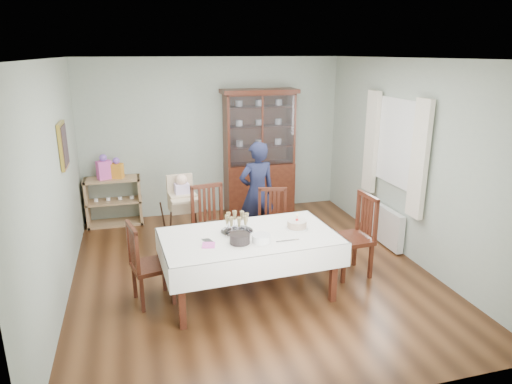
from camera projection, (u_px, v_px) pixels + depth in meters
name	position (u px, v px, depth m)	size (l,w,h in m)	color
floor	(251.00, 271.00, 6.02)	(5.00, 5.00, 0.00)	#593319
room_shell	(240.00, 137.00, 6.01)	(5.00, 5.00, 5.00)	#9EAA99
dining_table	(249.00, 265.00, 5.34)	(2.06, 1.25, 0.76)	#4C2313
china_cabinet	(259.00, 151.00, 7.96)	(1.30, 0.48, 2.18)	#4C2313
sideboard	(114.00, 201.00, 7.56)	(0.90, 0.38, 0.80)	tan
picture_frame	(63.00, 145.00, 5.71)	(0.04, 0.48, 0.58)	gold
window	(398.00, 143.00, 6.40)	(0.04, 1.02, 1.22)	white
curtain_left	(419.00, 160.00, 5.84)	(0.07, 0.30, 1.55)	silver
curtain_right	(371.00, 142.00, 6.99)	(0.07, 0.30, 1.55)	silver
radiator	(386.00, 226.00, 6.75)	(0.10, 0.80, 0.55)	white
chair_far_left	(213.00, 240.00, 6.21)	(0.55, 0.55, 1.06)	#4C2313
chair_far_right	(273.00, 236.00, 6.44)	(0.51, 0.51, 0.94)	#4C2313
chair_end_left	(151.00, 279.00, 5.22)	(0.52, 0.52, 0.97)	#4C2313
chair_end_right	(351.00, 251.00, 5.87)	(0.51, 0.51, 1.06)	#4C2313
woman	(257.00, 192.00, 6.78)	(0.56, 0.37, 1.54)	black
high_chair	(183.00, 220.00, 6.60)	(0.55, 0.55, 1.13)	black
champagne_tray	(237.00, 227.00, 5.28)	(0.38, 0.38, 0.23)	silver
birthday_cake	(297.00, 224.00, 5.42)	(0.27, 0.27, 0.18)	white
plate_stack_dark	(240.00, 238.00, 5.00)	(0.23, 0.23, 0.11)	black
plate_stack_white	(261.00, 239.00, 5.02)	(0.21, 0.21, 0.09)	white
napkin_stack	(209.00, 245.00, 4.93)	(0.14, 0.14, 0.02)	#E554B9
cutlery	(205.00, 241.00, 5.04)	(0.11, 0.16, 0.01)	silver
cake_knife	(288.00, 241.00, 5.06)	(0.27, 0.02, 0.01)	silver
gift_bag_pink	(104.00, 168.00, 7.35)	(0.26, 0.21, 0.41)	#E554B9
gift_bag_orange	(117.00, 169.00, 7.40)	(0.22, 0.19, 0.34)	orange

